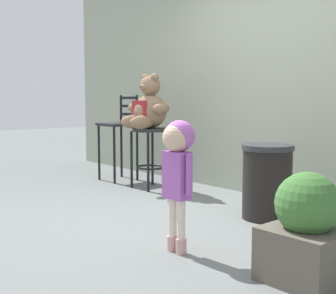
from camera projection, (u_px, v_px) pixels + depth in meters
ground_plane at (154, 223)px, 4.06m from camera, size 24.00×24.00×0.00m
building_wall at (280, 56)px, 5.05m from camera, size 7.78×0.30×3.09m
bar_stool_with_teddy at (150, 144)px, 5.58m from camera, size 0.44×0.44×0.73m
teddy_bear at (148, 108)px, 5.51m from camera, size 0.63×0.56×0.65m
child_walking at (178, 157)px, 3.24m from camera, size 0.30×0.24×0.94m
trash_bin at (267, 181)px, 4.19m from camera, size 0.47×0.47×0.68m
bar_chair_empty at (119, 129)px, 6.13m from camera, size 0.43×0.43×1.13m
planter_with_shrub at (307, 232)px, 2.75m from camera, size 0.46×0.46×0.67m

